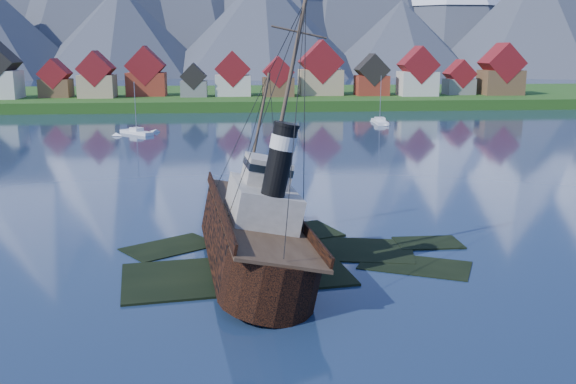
{
  "coord_description": "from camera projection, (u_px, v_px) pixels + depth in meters",
  "views": [
    {
      "loc": [
        -3.34,
        -51.04,
        17.96
      ],
      "look_at": [
        1.9,
        6.0,
        5.0
      ],
      "focal_mm": 40.0,
      "sensor_mm": 36.0,
      "label": 1
    }
  ],
  "objects": [
    {
      "name": "ground",
      "position": [
        272.0,
        266.0,
        53.83
      ],
      "size": [
        1400.0,
        1400.0,
        0.0
      ],
      "primitive_type": "plane",
      "color": "#192A46",
      "rests_on": "ground"
    },
    {
      "name": "seawall",
      "position": [
        241.0,
        112.0,
        182.04
      ],
      "size": [
        600.0,
        2.5,
        2.0
      ],
      "primitive_type": "cube",
      "color": "#3F3D38",
      "rests_on": "ground"
    },
    {
      "name": "sailboat_c",
      "position": [
        137.0,
        133.0,
        135.53
      ],
      "size": [
        7.79,
        7.91,
        11.44
      ],
      "rotation": [
        0.0,
        0.0,
        0.77
      ],
      "color": "white",
      "rests_on": "ground"
    },
    {
      "name": "town",
      "position": [
        131.0,
        77.0,
        196.71
      ],
      "size": [
        250.96,
        16.69,
        17.3
      ],
      "color": "maroon",
      "rests_on": "ground"
    },
    {
      "name": "shore_bank",
      "position": [
        239.0,
        101.0,
        218.95
      ],
      "size": [
        600.0,
        80.0,
        3.2
      ],
      "primitive_type": "cube",
      "color": "#1E4012",
      "rests_on": "ground"
    },
    {
      "name": "shoal",
      "position": [
        291.0,
        261.0,
        56.16
      ],
      "size": [
        31.71,
        21.24,
        1.14
      ],
      "color": "black",
      "rests_on": "ground"
    },
    {
      "name": "tugboat_wreck",
      "position": [
        247.0,
        227.0,
        54.95
      ],
      "size": [
        6.76,
        29.12,
        23.08
      ],
      "rotation": [
        0.0,
        0.2,
        0.1
      ],
      "color": "black",
      "rests_on": "ground"
    },
    {
      "name": "sailboat_e",
      "position": [
        380.0,
        122.0,
        154.66
      ],
      "size": [
        3.11,
        10.37,
        11.89
      ],
      "rotation": [
        0.0,
        0.0,
        -0.05
      ],
      "color": "white",
      "rests_on": "ground"
    }
  ]
}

